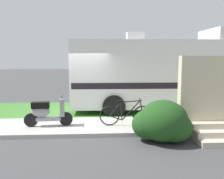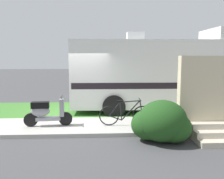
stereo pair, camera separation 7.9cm
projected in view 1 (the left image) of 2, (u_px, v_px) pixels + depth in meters
ground_plane at (76, 119)px, 9.45m from camera, size 80.00×80.00×0.00m
sidewalk at (73, 127)px, 8.26m from camera, size 24.00×2.00×0.12m
grass_strip at (79, 110)px, 10.93m from camera, size 24.00×3.40×0.08m
motorhome_rv at (163, 73)px, 10.72m from camera, size 7.65×2.59×3.53m
scooter at (47, 112)px, 8.06m from camera, size 1.56×0.50×0.97m
bicycle at (126, 114)px, 8.15m from camera, size 1.75×0.52×0.88m
pickup_truck_near at (129, 79)px, 15.62m from camera, size 5.77×2.33×1.82m
porch_steps at (213, 105)px, 7.31m from camera, size 2.00×1.26×2.40m
bush_by_porch at (162, 123)px, 6.88m from camera, size 1.64×1.23×1.16m
bottle_green at (208, 123)px, 8.05m from camera, size 0.06×0.06×0.29m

